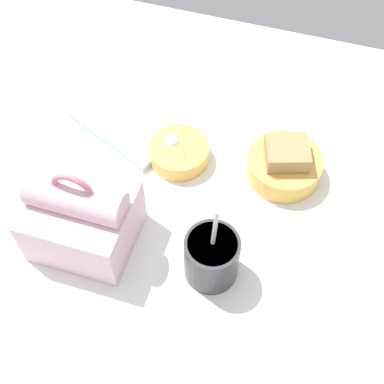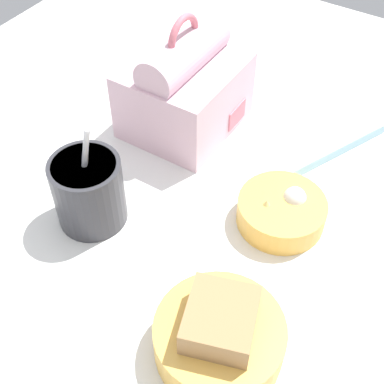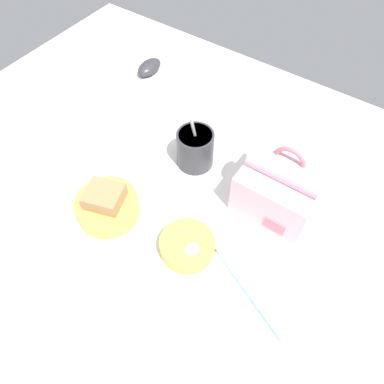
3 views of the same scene
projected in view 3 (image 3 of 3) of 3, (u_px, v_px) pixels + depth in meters
desk_surface at (174, 188)px, 89.71cm from camera, size 140.00×110.00×2.00cm
keyboard at (229, 98)px, 106.02cm from camera, size 38.63×11.94×2.10cm
lunch_bag at (281, 186)px, 80.44cm from camera, size 16.76×15.01×18.44cm
soup_cup at (194, 147)px, 89.37cm from camera, size 8.96×8.96×15.96cm
bento_bowl_sandwich at (107, 205)px, 81.95cm from camera, size 13.91×13.91×8.03cm
bento_bowl_snacks at (187, 245)px, 77.29cm from camera, size 11.43×11.43×4.93cm
computer_mouse at (149, 67)px, 113.08cm from camera, size 5.31×9.02×3.66cm
chopstick_case at (249, 287)px, 73.15cm from camera, size 21.07×11.24×1.60cm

